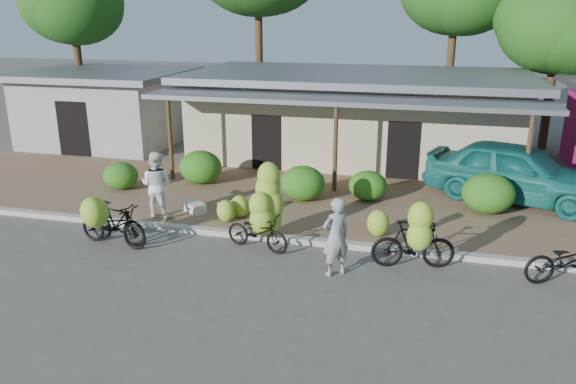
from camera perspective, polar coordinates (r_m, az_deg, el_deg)
name	(u,v)px	position (r m, az deg, el deg)	size (l,w,h in m)	color
ground	(287,279)	(12.46, -0.15, -8.79)	(100.00, 100.00, 0.00)	#4F4C49
sidewalk	(328,204)	(16.95, 4.08, -1.19)	(60.00, 6.00, 0.12)	olive
curb	(306,241)	(14.19, 1.88, -4.99)	(60.00, 0.25, 0.15)	#A8A399
shop_main	(356,115)	(22.22, 6.97, 7.76)	(13.00, 8.50, 3.35)	#B8A98B
shop_grey	(106,106)	(26.07, -18.00, 8.29)	(7.00, 6.00, 3.15)	#A3A49F
tree_back_left	(69,1)	(29.02, -21.32, 17.65)	(4.80, 4.65, 7.82)	brown
tree_near_right	(554,23)	(25.79, 25.38, 15.22)	(4.90, 4.76, 6.93)	brown
hedge_0	(121,176)	(18.76, -16.62, 1.59)	(1.13, 1.01, 0.88)	#265C15
hedge_1	(201,167)	(18.79, -8.87, 2.52)	(1.41, 1.27, 1.10)	#265C15
hedge_2	(303,183)	(16.90, 1.50, 0.90)	(1.36, 1.22, 1.06)	#265C15
hedge_3	(368,186)	(17.09, 8.12, 0.65)	(1.16, 1.05, 0.91)	#265C15
hedge_4	(488,194)	(16.79, 19.68, -0.15)	(1.46, 1.32, 1.14)	#265C15
hedge_5	(556,195)	(17.86, 25.60, -0.27)	(1.13, 1.02, 0.88)	#265C15
bike_far_left	(111,224)	(14.53, -17.57, -3.11)	(2.05, 1.39, 1.45)	black
bike_left	(113,221)	(14.64, -17.39, -2.78)	(1.83, 1.32, 1.39)	black
bike_center	(263,214)	(13.86, -2.52, -2.27)	(1.80, 1.37, 2.10)	black
bike_right	(415,240)	(12.87, 12.74, -4.82)	(1.96, 1.31, 1.79)	black
bike_far_right	(570,261)	(13.49, 26.69, -6.24)	(2.08, 1.28, 1.03)	black
loose_banana_a	(240,206)	(15.59, -4.93, -1.46)	(0.51, 0.44, 0.64)	#A5C330
loose_banana_b	(226,211)	(15.30, -6.34, -1.92)	(0.50, 0.42, 0.62)	#A5C330
loose_banana_c	(378,223)	(14.42, 9.14, -3.14)	(0.57, 0.48, 0.71)	#A5C330
sack_near	(234,208)	(16.00, -5.55, -1.61)	(0.85, 0.40, 0.30)	silver
sack_far	(194,207)	(16.24, -9.53, -1.51)	(0.75, 0.38, 0.28)	silver
vendor	(336,237)	(12.32, 4.88, -4.56)	(0.66, 0.43, 1.80)	gray
bystander	(157,185)	(15.83, -13.21, 0.74)	(0.90, 0.70, 1.86)	white
teal_van	(516,172)	(18.12, 22.12, 1.93)	(2.11, 5.25, 1.79)	#176964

